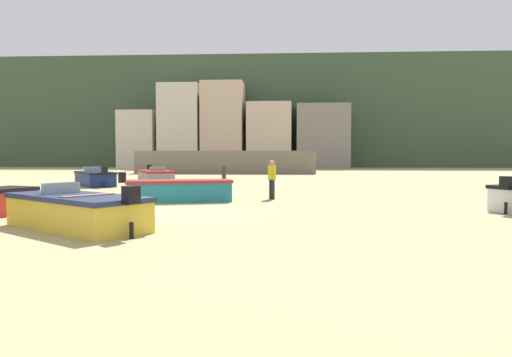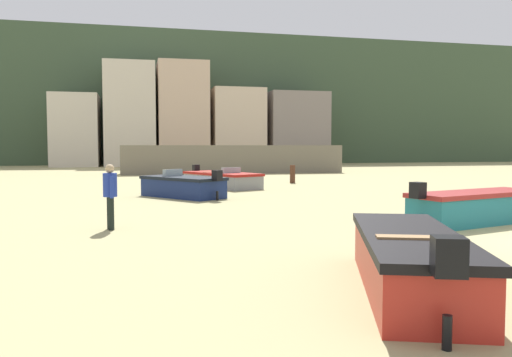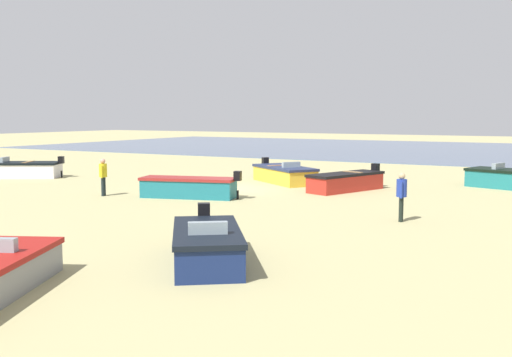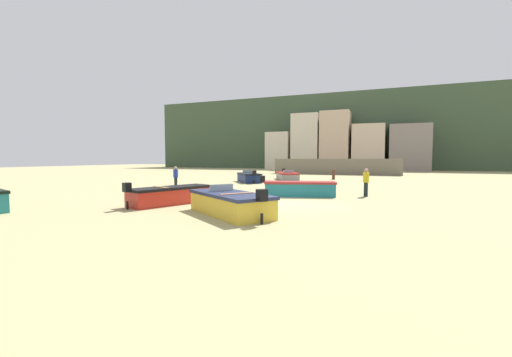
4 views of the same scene
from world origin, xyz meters
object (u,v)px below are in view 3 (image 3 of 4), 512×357
Objects in this scene: boat_red_2 at (346,182)px; boat_navy_6 at (207,245)px; boat_teal_4 at (512,179)px; boat_teal_5 at (189,187)px; boat_yellow_1 at (284,174)px; beach_walker_foreground at (402,193)px; beach_walker_distant at (103,174)px; boat_white_3 at (19,170)px.

boat_red_2 reaches higher than boat_navy_6.
boat_teal_4 is 15.37m from boat_teal_5.
boat_yellow_1 is 1.14× the size of boat_navy_6.
beach_walker_foreground is at bearing -173.45° from boat_teal_4.
boat_yellow_1 reaches higher than boat_navy_6.
boat_teal_4 is (-10.56, -3.15, 0.02)m from boat_yellow_1.
boat_yellow_1 is at bearing 124.39° from boat_teal_4.
boat_red_2 is 10.93m from beach_walker_distant.
beach_walker_foreground is (-22.49, 3.23, 0.51)m from boat_white_3.
beach_walker_distant is (15.24, 11.36, 0.49)m from boat_teal_4.
boat_navy_6 is (-5.83, 15.86, -0.01)m from boat_yellow_1.
boat_white_3 is 2.94× the size of beach_walker_foreground.
beach_walker_foreground is at bearing -128.02° from boat_white_3.
boat_teal_4 is 1.01× the size of boat_teal_5.
boat_yellow_1 is 1.01× the size of boat_teal_5.
boat_navy_6 is at bearing 149.90° from beach_walker_foreground.
boat_white_3 is 10.07m from beach_walker_distant.
boat_white_3 is 26.00m from boat_teal_4.
boat_yellow_1 is at bearing -24.79° from boat_teal_5.
boat_white_3 is at bearing 125.77° from boat_teal_4.
boat_teal_4 is 2.74× the size of beach_walker_distant.
beach_walker_distant is at bearing 57.99° from boat_red_2.
beach_walker_distant is (-9.49, 3.34, 0.51)m from boat_white_3.
beach_walker_foreground is (-2.49, -7.75, 0.52)m from boat_navy_6.
boat_teal_4 is 19.01m from beach_walker_distant.
boat_teal_4 is at bearing -124.74° from boat_red_2.
beach_walker_distant is at bearing 144.50° from boat_teal_4.
boat_teal_4 is at bearing -101.88° from boat_white_3.
beach_walker_distant is (13.00, 0.11, 0.00)m from beach_walker_foreground.
boat_white_3 reaches higher than boat_teal_5.
boat_teal_5 is 2.70× the size of beach_walker_foreground.
boat_white_3 is 22.73m from beach_walker_foreground.
boat_teal_4 is at bearing -65.05° from boat_teal_5.
boat_white_3 is (18.11, 3.36, 0.02)m from boat_red_2.
beach_walker_distant is (3.59, 1.32, 0.51)m from boat_teal_5.
beach_walker_distant reaches higher than boat_red_2.
beach_walker_distant reaches higher than boat_teal_4.
beach_walker_foreground is at bearing -113.16° from boat_teal_5.
boat_teal_5 is 9.50m from beach_walker_foreground.
boat_white_3 is 2.94× the size of beach_walker_distant.
beach_walker_foreground reaches higher than boat_red_2.
boat_white_3 is 22.82m from boat_navy_6.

